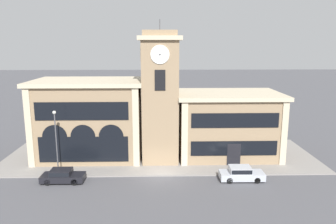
% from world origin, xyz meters
% --- Properties ---
extents(ground_plane, '(300.00, 300.00, 0.00)m').
position_xyz_m(ground_plane, '(0.00, 0.00, 0.00)').
color(ground_plane, '#4C4C51').
extents(sidewalk_kerb, '(37.34, 12.64, 0.15)m').
position_xyz_m(sidewalk_kerb, '(0.00, 6.32, 0.07)').
color(sidewalk_kerb, gray).
rests_on(sidewalk_kerb, ground_plane).
extents(clock_tower, '(4.77, 4.77, 16.26)m').
position_xyz_m(clock_tower, '(-0.00, 4.82, 7.58)').
color(clock_tower, '#937A5B').
rests_on(clock_tower, ground_plane).
extents(town_hall_left_wing, '(13.04, 8.55, 9.45)m').
position_xyz_m(town_hall_left_wing, '(-8.50, 6.68, 4.75)').
color(town_hall_left_wing, '#937A5B').
rests_on(town_hall_left_wing, ground_plane).
extents(town_hall_right_wing, '(12.53, 8.55, 7.88)m').
position_xyz_m(town_hall_right_wing, '(8.25, 6.69, 3.97)').
color(town_hall_right_wing, '#937A5B').
rests_on(town_hall_right_wing, ground_plane).
extents(parked_car_near, '(4.24, 1.83, 1.33)m').
position_xyz_m(parked_car_near, '(-9.82, -1.11, 0.70)').
color(parked_car_near, black).
rests_on(parked_car_near, ground_plane).
extents(parked_car_mid, '(4.47, 1.84, 1.44)m').
position_xyz_m(parked_car_mid, '(8.16, -1.11, 0.74)').
color(parked_car_mid, '#B2B7C1').
rests_on(parked_car_mid, ground_plane).
extents(street_lamp, '(0.36, 0.36, 6.78)m').
position_xyz_m(street_lamp, '(-10.80, 0.75, 4.50)').
color(street_lamp, '#4C4C51').
rests_on(street_lamp, sidewalk_kerb).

